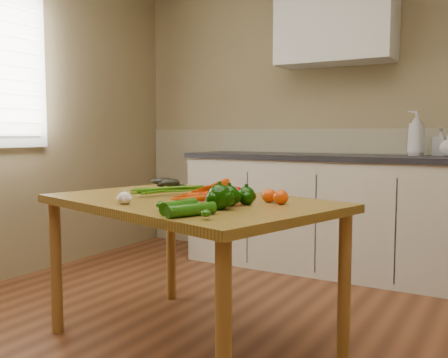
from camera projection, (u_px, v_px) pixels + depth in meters
room at (190, 87)px, 2.02m from camera, size 4.04×5.04×2.64m
counter_run at (367, 215)px, 3.72m from camera, size 2.84×0.64×1.14m
upper_cabinets at (420, 8)px, 3.54m from camera, size 2.15×0.35×0.70m
table at (189, 216)px, 2.42m from camera, size 1.57×1.22×0.74m
soap_bottle_a at (416, 133)px, 3.56m from camera, size 0.13×0.13×0.32m
soap_bottle_b at (441, 142)px, 3.58m from camera, size 0.12×0.12×0.20m
carrot_bunch at (194, 191)px, 2.45m from camera, size 0.30×0.26×0.07m
leafy_greens at (170, 180)px, 2.85m from camera, size 0.20×0.18×0.10m
garlic_bulb at (125, 198)px, 2.23m from camera, size 0.07×0.07×0.06m
pepper_a at (229, 196)px, 2.18m from camera, size 0.09×0.09×0.09m
pepper_b at (246, 196)px, 2.22m from camera, size 0.08×0.08×0.08m
pepper_c at (219, 197)px, 2.07m from camera, size 0.10×0.10×0.10m
tomato_a at (237, 193)px, 2.38m from camera, size 0.07×0.07×0.06m
tomato_b at (269, 196)px, 2.29m from camera, size 0.07×0.07×0.06m
tomato_c at (281, 197)px, 2.23m from camera, size 0.07×0.07×0.06m
zucchini_a at (191, 210)px, 1.91m from camera, size 0.13×0.21×0.05m
zucchini_b at (179, 206)px, 1.98m from camera, size 0.06×0.19×0.05m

